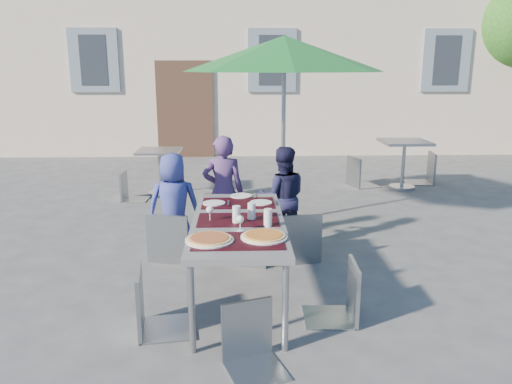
{
  "coord_description": "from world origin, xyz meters",
  "views": [
    {
      "loc": [
        -0.76,
        -4.18,
        2.05
      ],
      "look_at": [
        -0.59,
        0.89,
        0.78
      ],
      "focal_mm": 35.0,
      "sensor_mm": 36.0,
      "label": 1
    }
  ],
  "objects_px": {
    "pizza_near_left": "(209,239)",
    "cafe_table_1": "(404,154)",
    "child_2": "(282,198)",
    "chair_4": "(343,257)",
    "chair_1": "(248,210)",
    "chair_0": "(169,206)",
    "chair_3": "(151,263)",
    "dining_table": "(238,226)",
    "patio_umbrella": "(284,55)",
    "child_1": "(223,192)",
    "child_0": "(174,205)",
    "bg_chair_l_0": "(128,169)",
    "chair_2": "(298,206)",
    "chair_5": "(251,300)",
    "cafe_table_0": "(160,164)",
    "pizza_near_right": "(264,236)",
    "bg_chair_r_0": "(222,164)",
    "bg_chair_r_1": "(427,149)",
    "bg_chair_l_1": "(360,153)"
  },
  "relations": [
    {
      "from": "pizza_near_left",
      "to": "cafe_table_1",
      "type": "distance_m",
      "value": 5.63
    },
    {
      "from": "child_2",
      "to": "chair_4",
      "type": "height_order",
      "value": "child_2"
    },
    {
      "from": "chair_1",
      "to": "cafe_table_1",
      "type": "relative_size",
      "value": 1.21
    },
    {
      "from": "chair_0",
      "to": "chair_3",
      "type": "height_order",
      "value": "chair_0"
    },
    {
      "from": "dining_table",
      "to": "patio_umbrella",
      "type": "relative_size",
      "value": 0.72
    },
    {
      "from": "child_1",
      "to": "chair_4",
      "type": "bearing_deg",
      "value": 117.17
    },
    {
      "from": "dining_table",
      "to": "child_1",
      "type": "height_order",
      "value": "child_1"
    },
    {
      "from": "child_0",
      "to": "chair_0",
      "type": "relative_size",
      "value": 1.12
    },
    {
      "from": "bg_chair_l_0",
      "to": "cafe_table_1",
      "type": "height_order",
      "value": "bg_chair_l_0"
    },
    {
      "from": "bg_chair_l_0",
      "to": "patio_umbrella",
      "type": "bearing_deg",
      "value": -27.85
    },
    {
      "from": "child_2",
      "to": "patio_umbrella",
      "type": "relative_size",
      "value": 0.46
    },
    {
      "from": "chair_0",
      "to": "chair_2",
      "type": "bearing_deg",
      "value": -2.89
    },
    {
      "from": "child_1",
      "to": "chair_5",
      "type": "relative_size",
      "value": 1.52
    },
    {
      "from": "patio_umbrella",
      "to": "cafe_table_1",
      "type": "xyz_separation_m",
      "value": [
        2.25,
        1.86,
        -1.59
      ]
    },
    {
      "from": "chair_3",
      "to": "cafe_table_0",
      "type": "height_order",
      "value": "chair_3"
    },
    {
      "from": "pizza_near_right",
      "to": "chair_3",
      "type": "distance_m",
      "value": 0.9
    },
    {
      "from": "pizza_near_left",
      "to": "chair_5",
      "type": "bearing_deg",
      "value": -58.15
    },
    {
      "from": "chair_2",
      "to": "child_0",
      "type": "bearing_deg",
      "value": 170.82
    },
    {
      "from": "chair_3",
      "to": "cafe_table_1",
      "type": "bearing_deg",
      "value": 53.35
    },
    {
      "from": "cafe_table_0",
      "to": "child_2",
      "type": "bearing_deg",
      "value": -54.97
    },
    {
      "from": "child_2",
      "to": "chair_1",
      "type": "relative_size",
      "value": 1.18
    },
    {
      "from": "pizza_near_right",
      "to": "patio_umbrella",
      "type": "relative_size",
      "value": 0.14
    },
    {
      "from": "bg_chair_r_0",
      "to": "chair_2",
      "type": "bearing_deg",
      "value": -72.34
    },
    {
      "from": "dining_table",
      "to": "cafe_table_1",
      "type": "height_order",
      "value": "cafe_table_1"
    },
    {
      "from": "child_0",
      "to": "cafe_table_1",
      "type": "distance_m",
      "value": 4.69
    },
    {
      "from": "chair_5",
      "to": "bg_chair_l_0",
      "type": "distance_m",
      "value": 4.94
    },
    {
      "from": "bg_chair_l_0",
      "to": "chair_3",
      "type": "bearing_deg",
      "value": -75.62
    },
    {
      "from": "patio_umbrella",
      "to": "bg_chair_r_1",
      "type": "xyz_separation_m",
      "value": [
        2.78,
        2.24,
        -1.56
      ]
    },
    {
      "from": "chair_4",
      "to": "chair_3",
      "type": "bearing_deg",
      "value": -174.52
    },
    {
      "from": "chair_2",
      "to": "chair_4",
      "type": "bearing_deg",
      "value": -80.53
    },
    {
      "from": "patio_umbrella",
      "to": "bg_chair_l_1",
      "type": "distance_m",
      "value": 2.99
    },
    {
      "from": "bg_chair_l_1",
      "to": "bg_chair_r_1",
      "type": "height_order",
      "value": "bg_chair_r_1"
    },
    {
      "from": "chair_3",
      "to": "bg_chair_r_0",
      "type": "height_order",
      "value": "chair_3"
    },
    {
      "from": "dining_table",
      "to": "bg_chair_l_0",
      "type": "distance_m",
      "value": 3.95
    },
    {
      "from": "pizza_near_right",
      "to": "child_0",
      "type": "height_order",
      "value": "child_0"
    },
    {
      "from": "dining_table",
      "to": "chair_3",
      "type": "bearing_deg",
      "value": -141.23
    },
    {
      "from": "child_2",
      "to": "bg_chair_r_0",
      "type": "xyz_separation_m",
      "value": [
        -0.77,
        2.37,
        -0.06
      ]
    },
    {
      "from": "child_1",
      "to": "chair_3",
      "type": "xyz_separation_m",
      "value": [
        -0.5,
        -1.96,
        -0.08
      ]
    },
    {
      "from": "chair_3",
      "to": "bg_chair_l_1",
      "type": "xyz_separation_m",
      "value": [
        2.79,
        4.89,
        0.02
      ]
    },
    {
      "from": "child_0",
      "to": "bg_chair_r_0",
      "type": "xyz_separation_m",
      "value": [
        0.44,
        2.61,
        -0.05
      ]
    },
    {
      "from": "child_1",
      "to": "bg_chair_r_1",
      "type": "distance_m",
      "value": 4.74
    },
    {
      "from": "chair_5",
      "to": "bg_chair_r_1",
      "type": "distance_m",
      "value": 6.5
    },
    {
      "from": "dining_table",
      "to": "bg_chair_l_0",
      "type": "bearing_deg",
      "value": 115.89
    },
    {
      "from": "child_2",
      "to": "cafe_table_0",
      "type": "xyz_separation_m",
      "value": [
        -1.8,
        2.56,
        -0.09
      ]
    },
    {
      "from": "bg_chair_r_0",
      "to": "dining_table",
      "type": "bearing_deg",
      "value": -85.93
    },
    {
      "from": "bg_chair_l_0",
      "to": "dining_table",
      "type": "bearing_deg",
      "value": -64.11
    },
    {
      "from": "child_0",
      "to": "patio_umbrella",
      "type": "xyz_separation_m",
      "value": [
        1.3,
        1.21,
        1.61
      ]
    },
    {
      "from": "child_0",
      "to": "chair_5",
      "type": "height_order",
      "value": "child_0"
    },
    {
      "from": "bg_chair_r_0",
      "to": "chair_0",
      "type": "bearing_deg",
      "value": -99.66
    },
    {
      "from": "patio_umbrella",
      "to": "bg_chair_r_0",
      "type": "xyz_separation_m",
      "value": [
        -0.86,
        1.4,
        -1.66
      ]
    }
  ]
}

